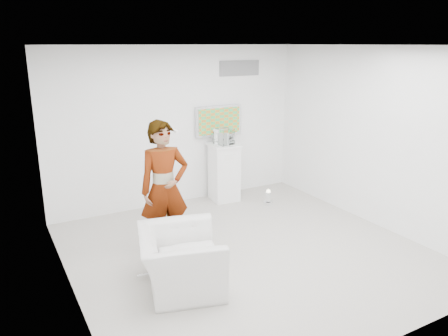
# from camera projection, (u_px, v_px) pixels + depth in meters

# --- Properties ---
(room) EXTENTS (5.01, 5.01, 3.00)m
(room) POSITION_uv_depth(u_px,v_px,m) (248.00, 155.00, 6.18)
(room) COLOR #B3AEA4
(room) RESTS_ON ground
(tv) EXTENTS (1.00, 0.08, 0.60)m
(tv) POSITION_uv_depth(u_px,v_px,m) (218.00, 121.00, 8.62)
(tv) COLOR #B9B9BE
(tv) RESTS_ON room
(logo_decal) EXTENTS (0.90, 0.02, 0.30)m
(logo_decal) POSITION_uv_depth(u_px,v_px,m) (240.00, 68.00, 8.61)
(logo_decal) COLOR slate
(logo_decal) RESTS_ON room
(person) EXTENTS (0.76, 0.52, 2.00)m
(person) POSITION_uv_depth(u_px,v_px,m) (164.00, 189.00, 6.30)
(person) COLOR silver
(person) RESTS_ON room
(armchair) EXTENTS (1.29, 1.39, 0.75)m
(armchair) POSITION_uv_depth(u_px,v_px,m) (180.00, 260.00, 5.53)
(armchair) COLOR silver
(armchair) RESTS_ON room
(pedestal) EXTENTS (0.60, 0.60, 1.14)m
(pedestal) POSITION_uv_depth(u_px,v_px,m) (224.00, 172.00, 8.62)
(pedestal) COLOR white
(pedestal) RESTS_ON room
(floor_uplight) EXTENTS (0.21, 0.21, 0.29)m
(floor_uplight) POSITION_uv_depth(u_px,v_px,m) (268.00, 197.00, 8.47)
(floor_uplight) COLOR white
(floor_uplight) RESTS_ON room
(vitrine) EXTENTS (0.36, 0.36, 0.30)m
(vitrine) POSITION_uv_depth(u_px,v_px,m) (224.00, 136.00, 8.42)
(vitrine) COLOR white
(vitrine) RESTS_ON pedestal
(console) EXTENTS (0.08, 0.17, 0.23)m
(console) POSITION_uv_depth(u_px,v_px,m) (224.00, 138.00, 8.43)
(console) COLOR white
(console) RESTS_ON pedestal
(wii_remote) EXTENTS (0.04, 0.13, 0.03)m
(wii_remote) POSITION_uv_depth(u_px,v_px,m) (176.00, 131.00, 6.32)
(wii_remote) COLOR white
(wii_remote) RESTS_ON person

